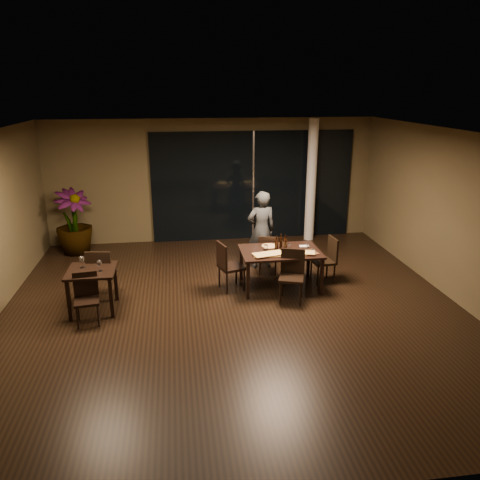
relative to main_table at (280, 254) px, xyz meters
name	(u,v)px	position (x,y,z in m)	size (l,w,h in m)	color
ground	(234,309)	(-1.00, -0.80, -0.68)	(8.00, 8.00, 0.00)	black
wall_back	(213,180)	(-1.00, 3.25, 0.82)	(8.00, 0.10, 3.00)	#4D4229
wall_front	(294,363)	(-1.00, -4.85, 0.82)	(8.00, 0.10, 3.00)	#4D4229
wall_right	(460,218)	(3.05, -0.80, 0.82)	(0.10, 8.00, 3.00)	#4D4229
ceiling	(233,133)	(-1.00, -0.80, 2.34)	(8.00, 8.00, 0.04)	silver
window_panel	(253,186)	(0.00, 3.16, 0.67)	(5.00, 0.06, 2.70)	black
column	(311,181)	(1.40, 2.85, 0.82)	(0.24, 0.24, 3.00)	silver
main_table	(280,254)	(0.00, 0.00, 0.00)	(1.50, 1.00, 0.75)	black
side_table	(92,277)	(-3.40, -0.50, -0.05)	(0.80, 0.80, 0.75)	black
chair_main_far	(268,253)	(-0.10, 0.68, -0.20)	(0.48, 0.48, 0.85)	black
chair_main_near	(292,272)	(0.09, -0.55, -0.15)	(0.55, 0.55, 0.93)	black
chair_main_left	(227,264)	(-1.01, 0.01, -0.15)	(0.55, 0.55, 0.95)	black
chair_main_right	(327,257)	(0.98, 0.15, -0.17)	(0.46, 0.46, 0.91)	black
chair_side_far	(101,272)	(-3.31, -0.08, -0.14)	(0.50, 0.50, 0.96)	black
chair_side_near	(86,295)	(-3.44, -0.92, -0.21)	(0.44, 0.44, 0.84)	black
diner	(261,230)	(-0.17, 1.10, 0.16)	(0.57, 0.38, 1.67)	#2D3032
potted_plant	(74,222)	(-4.27, 2.60, 0.08)	(0.82, 0.82, 1.50)	#1F4517
pizza_board_left	(268,255)	(-0.28, -0.23, 0.08)	(0.57, 0.29, 0.01)	#473017
pizza_board_right	(302,254)	(0.35, -0.24, 0.08)	(0.59, 0.30, 0.01)	#4C2D18
oblong_pizza_left	(268,254)	(-0.28, -0.23, 0.10)	(0.55, 0.25, 0.02)	maroon
oblong_pizza_right	(302,253)	(0.35, -0.24, 0.10)	(0.45, 0.21, 0.02)	maroon
round_pizza	(270,246)	(-0.16, 0.25, 0.08)	(0.30, 0.30, 0.01)	red
bottle_a	(276,243)	(-0.08, 0.02, 0.22)	(0.06, 0.06, 0.29)	black
bottle_b	(285,243)	(0.09, 0.00, 0.23)	(0.07, 0.07, 0.31)	black
bottle_c	(281,241)	(0.04, 0.14, 0.22)	(0.06, 0.06, 0.29)	black
tumbler_left	(266,247)	(-0.27, 0.09, 0.12)	(0.08, 0.08, 0.10)	white
tumbler_right	(289,246)	(0.19, 0.10, 0.12)	(0.08, 0.08, 0.09)	white
napkin_near	(310,251)	(0.54, -0.12, 0.08)	(0.18, 0.10, 0.01)	silver
napkin_far	(304,246)	(0.51, 0.17, 0.08)	(0.18, 0.10, 0.01)	silver
wine_glass_a	(82,262)	(-3.56, -0.39, 0.17)	(0.09, 0.09, 0.20)	white
wine_glass_b	(100,266)	(-3.24, -0.58, 0.17)	(0.08, 0.08, 0.19)	white
side_napkin	(89,274)	(-3.40, -0.72, 0.08)	(0.18, 0.11, 0.01)	white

